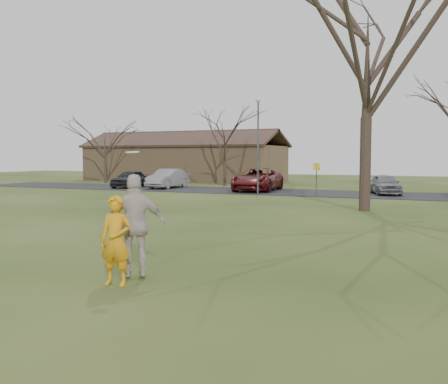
{
  "coord_description": "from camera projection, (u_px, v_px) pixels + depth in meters",
  "views": [
    {
      "loc": [
        5.71,
        -8.55,
        2.46
      ],
      "look_at": [
        0.0,
        4.0,
        1.5
      ],
      "focal_mm": 40.82,
      "sensor_mm": 36.0,
      "label": 1
    }
  ],
  "objects": [
    {
      "name": "ground",
      "position": [
        142.0,
        278.0,
        10.29
      ],
      "size": [
        120.0,
        120.0,
        0.0
      ],
      "primitive_type": "plane",
      "color": "#1E380F",
      "rests_on": "ground"
    },
    {
      "name": "parking_strip",
      "position": [
        358.0,
        194.0,
        32.99
      ],
      "size": [
        62.0,
        6.5,
        0.04
      ],
      "primitive_type": "cube",
      "color": "black",
      "rests_on": "ground"
    },
    {
      "name": "player_defender",
      "position": [
        116.0,
        241.0,
        9.72
      ],
      "size": [
        0.69,
        0.51,
        1.72
      ],
      "primitive_type": "imported",
      "rotation": [
        0.0,
        0.0,
        0.17
      ],
      "color": "orange",
      "rests_on": "ground"
    },
    {
      "name": "car_0",
      "position": [
        130.0,
        179.0,
        39.89
      ],
      "size": [
        2.11,
        4.21,
        1.38
      ],
      "primitive_type": "imported",
      "rotation": [
        0.0,
        0.0,
        0.12
      ],
      "color": "black",
      "rests_on": "parking_strip"
    },
    {
      "name": "car_1",
      "position": [
        168.0,
        178.0,
        39.25
      ],
      "size": [
        1.66,
        4.49,
        1.47
      ],
      "primitive_type": "imported",
      "rotation": [
        0.0,
        0.0,
        0.02
      ],
      "color": "gray",
      "rests_on": "parking_strip"
    },
    {
      "name": "car_2",
      "position": [
        258.0,
        179.0,
        36.04
      ],
      "size": [
        3.19,
        5.99,
        1.6
      ],
      "primitive_type": "imported",
      "rotation": [
        0.0,
        0.0,
        0.09
      ],
      "color": "#5B1515",
      "rests_on": "parking_strip"
    },
    {
      "name": "car_4",
      "position": [
        385.0,
        184.0,
        32.67
      ],
      "size": [
        2.69,
        4.15,
        1.31
      ],
      "primitive_type": "imported",
      "rotation": [
        0.0,
        0.0,
        0.32
      ],
      "color": "slate",
      "rests_on": "parking_strip"
    },
    {
      "name": "catching_play",
      "position": [
        136.0,
        225.0,
        10.18
      ],
      "size": [
        1.27,
        1.09,
        2.5
      ],
      "color": "beige",
      "rests_on": "ground"
    },
    {
      "name": "building",
      "position": [
        185.0,
        162.0,
        52.93
      ],
      "size": [
        20.6,
        8.5,
        5.14
      ],
      "color": "#8C6D4C",
      "rests_on": "ground"
    },
    {
      "name": "lamp_post",
      "position": [
        258.0,
        133.0,
        32.92
      ],
      "size": [
        0.34,
        0.34,
        6.27
      ],
      "color": "#47474C",
      "rests_on": "ground"
    },
    {
      "name": "sign_yellow",
      "position": [
        316.0,
        173.0,
        30.99
      ],
      "size": [
        0.35,
        0.35,
        2.08
      ],
      "color": "#47474C",
      "rests_on": "ground"
    },
    {
      "name": "big_tree",
      "position": [
        367.0,
        54.0,
        22.6
      ],
      "size": [
        9.0,
        9.0,
        14.0
      ],
      "primitive_type": null,
      "color": "#352821",
      "rests_on": "ground"
    },
    {
      "name": "small_tree_row",
      "position": [
        436.0,
        136.0,
        35.5
      ],
      "size": [
        55.0,
        5.9,
        8.5
      ],
      "color": "#352821",
      "rests_on": "ground"
    }
  ]
}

